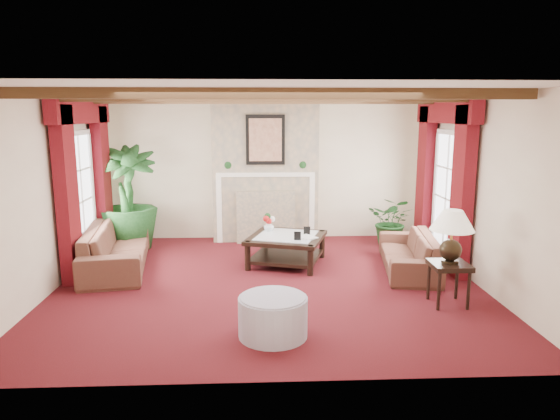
{
  "coord_description": "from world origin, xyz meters",
  "views": [
    {
      "loc": [
        -0.15,
        -6.94,
        2.42
      ],
      "look_at": [
        0.18,
        0.4,
        1.0
      ],
      "focal_mm": 32.0,
      "sensor_mm": 36.0,
      "label": 1
    }
  ],
  "objects_px": {
    "potted_palm": "(128,221)",
    "side_table": "(448,284)",
    "ottoman": "(273,317)",
    "sofa_right": "(409,246)",
    "coffee_table": "(286,250)",
    "sofa_left": "(116,241)"
  },
  "relations": [
    {
      "from": "potted_palm",
      "to": "side_table",
      "type": "xyz_separation_m",
      "value": [
        4.78,
        -2.9,
        -0.25
      ]
    },
    {
      "from": "side_table",
      "to": "ottoman",
      "type": "height_order",
      "value": "side_table"
    },
    {
      "from": "side_table",
      "to": "sofa_right",
      "type": "bearing_deg",
      "value": 92.78
    },
    {
      "from": "potted_palm",
      "to": "ottoman",
      "type": "relative_size",
      "value": 2.68
    },
    {
      "from": "sofa_right",
      "to": "coffee_table",
      "type": "xyz_separation_m",
      "value": [
        -1.9,
        0.4,
        -0.14
      ]
    },
    {
      "from": "sofa_left",
      "to": "coffee_table",
      "type": "relative_size",
      "value": 2.04
    },
    {
      "from": "potted_palm",
      "to": "ottoman",
      "type": "bearing_deg",
      "value": -56.27
    },
    {
      "from": "sofa_left",
      "to": "potted_palm",
      "type": "xyz_separation_m",
      "value": [
        -0.08,
        1.13,
        0.08
      ]
    },
    {
      "from": "sofa_left",
      "to": "potted_palm",
      "type": "relative_size",
      "value": 1.14
    },
    {
      "from": "coffee_table",
      "to": "ottoman",
      "type": "xyz_separation_m",
      "value": [
        -0.31,
        -2.71,
        -0.01
      ]
    },
    {
      "from": "coffee_table",
      "to": "ottoman",
      "type": "height_order",
      "value": "coffee_table"
    },
    {
      "from": "sofa_left",
      "to": "ottoman",
      "type": "xyz_separation_m",
      "value": [
        2.41,
        -2.6,
        -0.22
      ]
    },
    {
      "from": "sofa_right",
      "to": "ottoman",
      "type": "bearing_deg",
      "value": -34.88
    },
    {
      "from": "sofa_left",
      "to": "coffee_table",
      "type": "distance_m",
      "value": 2.72
    },
    {
      "from": "sofa_right",
      "to": "side_table",
      "type": "distance_m",
      "value": 1.47
    },
    {
      "from": "sofa_left",
      "to": "sofa_right",
      "type": "xyz_separation_m",
      "value": [
        4.62,
        -0.3,
        -0.07
      ]
    },
    {
      "from": "sofa_right",
      "to": "coffee_table",
      "type": "height_order",
      "value": "sofa_right"
    },
    {
      "from": "sofa_right",
      "to": "ottoman",
      "type": "height_order",
      "value": "sofa_right"
    },
    {
      "from": "potted_palm",
      "to": "side_table",
      "type": "distance_m",
      "value": 5.59
    },
    {
      "from": "sofa_left",
      "to": "ottoman",
      "type": "bearing_deg",
      "value": -146.14
    },
    {
      "from": "sofa_right",
      "to": "coffee_table",
      "type": "relative_size",
      "value": 1.73
    },
    {
      "from": "sofa_right",
      "to": "potted_palm",
      "type": "relative_size",
      "value": 0.97
    }
  ]
}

